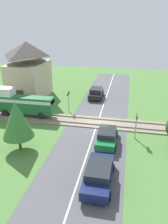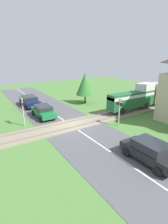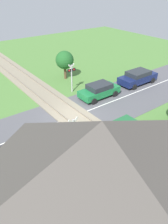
{
  "view_description": "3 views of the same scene",
  "coord_description": "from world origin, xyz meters",
  "px_view_note": "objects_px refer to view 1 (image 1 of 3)",
  "views": [
    {
      "loc": [
        -21.6,
        -2.89,
        10.61
      ],
      "look_at": [
        0.0,
        1.53,
        1.2
      ],
      "focal_mm": 35.0,
      "sensor_mm": 36.0,
      "label": 1
    },
    {
      "loc": [
        14.56,
        -7.8,
        6.87
      ],
      "look_at": [
        0.0,
        1.53,
        1.2
      ],
      "focal_mm": 28.0,
      "sensor_mm": 36.0,
      "label": 2
    },
    {
      "loc": [
        8.41,
        12.8,
        9.67
      ],
      "look_at": [
        0.0,
        1.53,
        1.2
      ],
      "focal_mm": 35.0,
      "sensor_mm": 36.0,
      "label": 3
    }
  ],
  "objects_px": {
    "crossing_signal_east_approach": "(68,97)",
    "station_building": "(29,71)",
    "pedestrian_by_station": "(11,103)",
    "car_far_side": "(96,93)",
    "crossing_signal_west_approach": "(136,121)",
    "car_near_crossing": "(107,136)",
    "car_behind_queue": "(99,174)"
  },
  "relations": [
    {
      "from": "crossing_signal_west_approach",
      "to": "crossing_signal_east_approach",
      "type": "relative_size",
      "value": 1.0
    },
    {
      "from": "crossing_signal_east_approach",
      "to": "station_building",
      "type": "distance_m",
      "value": 8.13
    },
    {
      "from": "station_building",
      "to": "pedestrian_by_station",
      "type": "xyz_separation_m",
      "value": [
        -4.38,
        0.72,
        -3.15
      ]
    },
    {
      "from": "car_far_side",
      "to": "car_behind_queue",
      "type": "relative_size",
      "value": 0.87
    },
    {
      "from": "crossing_signal_west_approach",
      "to": "station_building",
      "type": "bearing_deg",
      "value": 58.12
    },
    {
      "from": "car_far_side",
      "to": "crossing_signal_east_approach",
      "type": "xyz_separation_m",
      "value": [
        -5.69,
        2.56,
        1.12
      ]
    },
    {
      "from": "crossing_signal_west_approach",
      "to": "car_far_side",
      "type": "bearing_deg",
      "value": 26.47
    },
    {
      "from": "car_near_crossing",
      "to": "station_building",
      "type": "bearing_deg",
      "value": 49.07
    },
    {
      "from": "crossing_signal_west_approach",
      "to": "car_near_crossing",
      "type": "bearing_deg",
      "value": 118.93
    },
    {
      "from": "crossing_signal_west_approach",
      "to": "station_building",
      "type": "height_order",
      "value": "station_building"
    },
    {
      "from": "station_building",
      "to": "crossing_signal_east_approach",
      "type": "bearing_deg",
      "value": -120.26
    },
    {
      "from": "car_far_side",
      "to": "pedestrian_by_station",
      "type": "height_order",
      "value": "pedestrian_by_station"
    },
    {
      "from": "car_near_crossing",
      "to": "crossing_signal_east_approach",
      "type": "relative_size",
      "value": 1.37
    },
    {
      "from": "car_near_crossing",
      "to": "car_far_side",
      "type": "relative_size",
      "value": 1.03
    },
    {
      "from": "car_behind_queue",
      "to": "station_building",
      "type": "height_order",
      "value": "station_building"
    },
    {
      "from": "car_near_crossing",
      "to": "car_far_side",
      "type": "bearing_deg",
      "value": 13.14
    },
    {
      "from": "car_behind_queue",
      "to": "crossing_signal_west_approach",
      "type": "height_order",
      "value": "crossing_signal_west_approach"
    },
    {
      "from": "car_behind_queue",
      "to": "crossing_signal_east_approach",
      "type": "distance_m",
      "value": 13.31
    },
    {
      "from": "crossing_signal_east_approach",
      "to": "pedestrian_by_station",
      "type": "distance_m",
      "value": 7.64
    },
    {
      "from": "crossing_signal_west_approach",
      "to": "station_building",
      "type": "distance_m",
      "value": 17.55
    },
    {
      "from": "car_near_crossing",
      "to": "car_far_side",
      "type": "distance_m",
      "value": 12.67
    },
    {
      "from": "car_behind_queue",
      "to": "station_building",
      "type": "bearing_deg",
      "value": 37.33
    },
    {
      "from": "car_far_side",
      "to": "crossing_signal_west_approach",
      "type": "relative_size",
      "value": 1.34
    },
    {
      "from": "crossing_signal_west_approach",
      "to": "crossing_signal_east_approach",
      "type": "distance_m",
      "value": 9.56
    },
    {
      "from": "car_far_side",
      "to": "station_building",
      "type": "bearing_deg",
      "value": 100.37
    },
    {
      "from": "crossing_signal_east_approach",
      "to": "car_behind_queue",
      "type": "bearing_deg",
      "value": -155.78
    },
    {
      "from": "pedestrian_by_station",
      "to": "crossing_signal_east_approach",
      "type": "bearing_deg",
      "value": -86.93
    },
    {
      "from": "car_near_crossing",
      "to": "pedestrian_by_station",
      "type": "bearing_deg",
      "value": 64.29
    },
    {
      "from": "car_near_crossing",
      "to": "station_building",
      "type": "height_order",
      "value": "station_building"
    },
    {
      "from": "car_near_crossing",
      "to": "car_behind_queue",
      "type": "height_order",
      "value": "car_behind_queue"
    },
    {
      "from": "car_behind_queue",
      "to": "station_building",
      "type": "relative_size",
      "value": 0.57
    },
    {
      "from": "car_near_crossing",
      "to": "pedestrian_by_station",
      "type": "height_order",
      "value": "pedestrian_by_station"
    }
  ]
}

